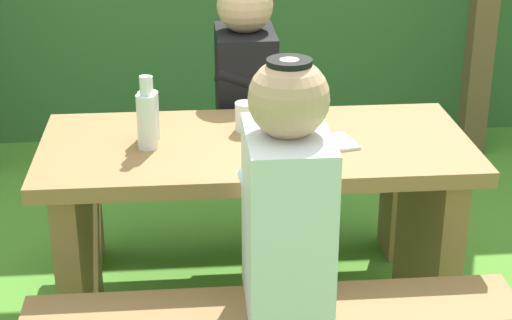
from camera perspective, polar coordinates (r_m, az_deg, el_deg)
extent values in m
cube|color=olive|center=(2.76, 0.00, 0.79)|extent=(1.40, 0.64, 0.05)
cube|color=olive|center=(2.93, -11.84, -6.22)|extent=(0.08, 0.54, 0.68)
cube|color=olive|center=(3.02, 11.46, -5.25)|extent=(0.08, 0.54, 0.68)
cube|color=olive|center=(2.41, 1.14, -10.27)|extent=(1.40, 0.24, 0.04)
cube|color=olive|center=(3.36, -0.81, -0.22)|extent=(1.40, 0.24, 0.04)
cube|color=olive|center=(3.47, -11.07, -3.91)|extent=(0.07, 0.22, 0.40)
cube|color=olive|center=(3.55, 9.26, -3.14)|extent=(0.07, 0.22, 0.40)
cube|color=silver|center=(2.28, 2.09, -4.31)|extent=(0.22, 0.34, 0.52)
sphere|color=tan|center=(2.14, 2.22, 4.18)|extent=(0.21, 0.21, 0.21)
cylinder|color=black|center=(2.11, 2.26, 6.47)|extent=(0.12, 0.12, 0.02)
cylinder|color=silver|center=(2.36, 1.71, -0.51)|extent=(0.25, 0.07, 0.15)
cube|color=black|center=(3.26, -0.72, 4.31)|extent=(0.22, 0.34, 0.52)
sphere|color=tan|center=(3.17, -0.75, 10.40)|extent=(0.21, 0.21, 0.21)
cylinder|color=black|center=(3.10, -0.53, 5.32)|extent=(0.25, 0.07, 0.15)
cylinder|color=silver|center=(2.83, -0.68, 2.95)|extent=(0.07, 0.07, 0.10)
cylinder|color=silver|center=(2.77, -7.23, 3.02)|extent=(0.07, 0.07, 0.16)
cylinder|color=silver|center=(2.74, -7.34, 5.09)|extent=(0.04, 0.04, 0.05)
cylinder|color=silver|center=(2.83, 1.15, 3.55)|extent=(0.06, 0.06, 0.15)
cylinder|color=silver|center=(2.80, 1.17, 5.74)|extent=(0.03, 0.03, 0.08)
cylinder|color=silver|center=(2.68, -7.37, 2.56)|extent=(0.06, 0.06, 0.18)
cylinder|color=silver|center=(2.65, -7.50, 4.99)|extent=(0.03, 0.03, 0.06)
cube|color=silver|center=(2.75, 5.83, 1.24)|extent=(0.10, 0.15, 0.01)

